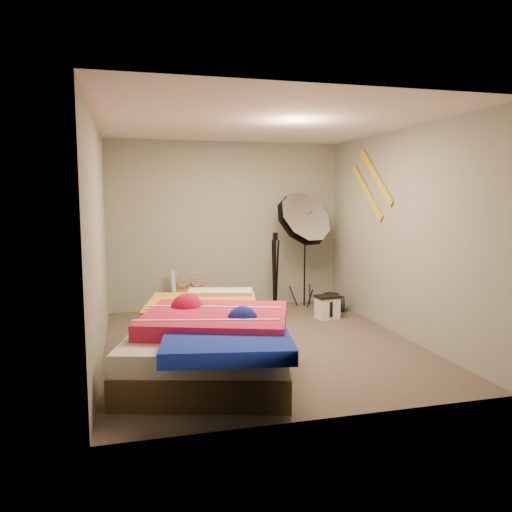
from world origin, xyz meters
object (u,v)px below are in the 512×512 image
object	(u,v)px
wrapping_roll	(174,292)
duffel_bag	(331,303)
photo_umbrella	(302,221)
camera_tripod	(275,266)
bed	(213,338)
camera_case	(327,308)
tote_bag	(191,296)

from	to	relation	value
wrapping_roll	duffel_bag	bearing A→B (deg)	-12.11
wrapping_roll	duffel_bag	world-z (taller)	wrapping_roll
photo_umbrella	camera_tripod	size ratio (longest dim) A/B	1.59
photo_umbrella	bed	bearing A→B (deg)	-127.13
duffel_bag	camera_tripod	bearing A→B (deg)	178.16
duffel_bag	camera_tripod	size ratio (longest dim) A/B	0.33
camera_case	camera_tripod	world-z (taller)	camera_tripod
tote_bag	duffel_bag	size ratio (longest dim) A/B	1.10
wrapping_roll	camera_tripod	world-z (taller)	camera_tripod
camera_case	photo_umbrella	world-z (taller)	photo_umbrella
tote_bag	camera_case	bearing A→B (deg)	-20.72
bed	duffel_bag	bearing A→B (deg)	43.38
tote_bag	wrapping_roll	size ratio (longest dim) A/B	0.69
tote_bag	photo_umbrella	size ratio (longest dim) A/B	0.23
tote_bag	photo_umbrella	world-z (taller)	photo_umbrella
wrapping_roll	bed	world-z (taller)	bed
camera_case	duffel_bag	world-z (taller)	camera_case
camera_tripod	camera_case	bearing A→B (deg)	-48.53
wrapping_roll	camera_tripod	bearing A→B (deg)	-8.44
duffel_bag	bed	size ratio (longest dim) A/B	0.15
tote_bag	wrapping_roll	xyz separation A→B (m)	(-0.26, -0.09, 0.10)
bed	photo_umbrella	xyz separation A→B (m)	(1.74, 2.30, 1.01)
tote_bag	duffel_bag	distance (m)	2.08
wrapping_roll	photo_umbrella	bearing A→B (deg)	-5.03
bed	camera_tripod	size ratio (longest dim) A/B	2.17
wrapping_roll	photo_umbrella	distance (m)	2.16
camera_case	bed	distance (m)	2.48
tote_bag	bed	distance (m)	2.56
camera_case	bed	bearing A→B (deg)	-145.23
bed	camera_tripod	xyz separation A→B (m)	(1.32, 2.25, 0.36)
wrapping_roll	photo_umbrella	size ratio (longest dim) A/B	0.33
wrapping_roll	camera_tripod	size ratio (longest dim) A/B	0.53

